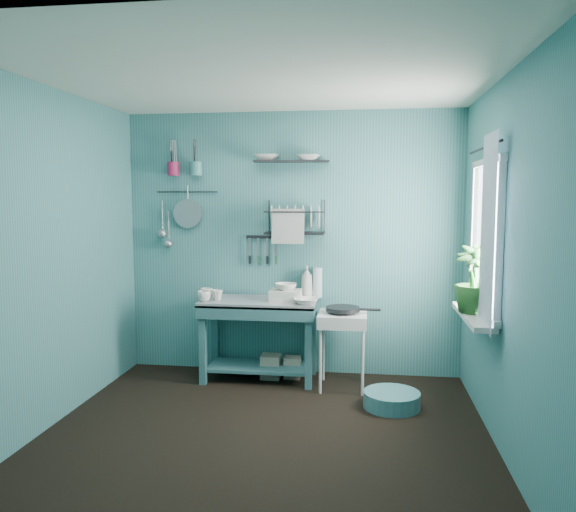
# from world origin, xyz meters

# --- Properties ---
(floor) EXTENTS (3.20, 3.20, 0.00)m
(floor) POSITION_xyz_m (0.00, 0.00, 0.00)
(floor) COLOR black
(floor) RESTS_ON ground
(ceiling) EXTENTS (3.20, 3.20, 0.00)m
(ceiling) POSITION_xyz_m (0.00, 0.00, 2.50)
(ceiling) COLOR silver
(ceiling) RESTS_ON ground
(wall_back) EXTENTS (3.20, 0.00, 3.20)m
(wall_back) POSITION_xyz_m (0.00, 1.50, 1.25)
(wall_back) COLOR #3A7678
(wall_back) RESTS_ON ground
(wall_front) EXTENTS (3.20, 0.00, 3.20)m
(wall_front) POSITION_xyz_m (0.00, -1.50, 1.25)
(wall_front) COLOR #3A7678
(wall_front) RESTS_ON ground
(wall_left) EXTENTS (0.00, 3.00, 3.00)m
(wall_left) POSITION_xyz_m (-1.60, 0.00, 1.25)
(wall_left) COLOR #3A7678
(wall_left) RESTS_ON ground
(wall_right) EXTENTS (0.00, 3.00, 3.00)m
(wall_right) POSITION_xyz_m (1.60, 0.00, 1.25)
(wall_right) COLOR #3A7678
(wall_right) RESTS_ON ground
(work_counter) EXTENTS (1.12, 0.65, 0.75)m
(work_counter) POSITION_xyz_m (-0.27, 1.21, 0.38)
(work_counter) COLOR #305F65
(work_counter) RESTS_ON floor
(mug_left) EXTENTS (0.12, 0.12, 0.10)m
(mug_left) POSITION_xyz_m (-0.75, 1.05, 0.80)
(mug_left) COLOR silver
(mug_left) RESTS_ON work_counter
(mug_mid) EXTENTS (0.14, 0.14, 0.09)m
(mug_mid) POSITION_xyz_m (-0.65, 1.15, 0.80)
(mug_mid) COLOR silver
(mug_mid) RESTS_ON work_counter
(mug_right) EXTENTS (0.17, 0.17, 0.10)m
(mug_right) POSITION_xyz_m (-0.77, 1.21, 0.80)
(mug_right) COLOR silver
(mug_right) RESTS_ON work_counter
(wash_tub) EXTENTS (0.28, 0.22, 0.10)m
(wash_tub) POSITION_xyz_m (-0.02, 1.19, 0.80)
(wash_tub) COLOR beige
(wash_tub) RESTS_ON work_counter
(tub_bowl) EXTENTS (0.20, 0.19, 0.06)m
(tub_bowl) POSITION_xyz_m (-0.02, 1.19, 0.88)
(tub_bowl) COLOR silver
(tub_bowl) RESTS_ON wash_tub
(soap_bottle) EXTENTS (0.11, 0.12, 0.30)m
(soap_bottle) POSITION_xyz_m (0.15, 1.41, 0.90)
(soap_bottle) COLOR beige
(soap_bottle) RESTS_ON work_counter
(water_bottle) EXTENTS (0.09, 0.09, 0.28)m
(water_bottle) POSITION_xyz_m (0.25, 1.43, 0.89)
(water_bottle) COLOR silver
(water_bottle) RESTS_ON work_counter
(counter_bowl) EXTENTS (0.22, 0.22, 0.05)m
(counter_bowl) POSITION_xyz_m (0.18, 1.06, 0.78)
(counter_bowl) COLOR silver
(counter_bowl) RESTS_ON work_counter
(hotplate_stand) EXTENTS (0.45, 0.45, 0.68)m
(hotplate_stand) POSITION_xyz_m (0.51, 1.07, 0.34)
(hotplate_stand) COLOR silver
(hotplate_stand) RESTS_ON floor
(frying_pan) EXTENTS (0.30, 0.30, 0.03)m
(frying_pan) POSITION_xyz_m (0.51, 1.07, 0.71)
(frying_pan) COLOR black
(frying_pan) RESTS_ON hotplate_stand
(knife_strip) EXTENTS (0.32, 0.02, 0.03)m
(knife_strip) POSITION_xyz_m (-0.28, 1.47, 1.32)
(knife_strip) COLOR black
(knife_strip) RESTS_ON wall_back
(dish_rack) EXTENTS (0.58, 0.33, 0.32)m
(dish_rack) POSITION_xyz_m (0.05, 1.37, 1.51)
(dish_rack) COLOR black
(dish_rack) RESTS_ON wall_back
(upper_shelf) EXTENTS (0.72, 0.27, 0.01)m
(upper_shelf) POSITION_xyz_m (0.00, 1.40, 2.03)
(upper_shelf) COLOR black
(upper_shelf) RESTS_ON wall_back
(shelf_bowl_left) EXTENTS (0.24, 0.24, 0.06)m
(shelf_bowl_left) POSITION_xyz_m (-0.23, 1.40, 2.02)
(shelf_bowl_left) COLOR silver
(shelf_bowl_left) RESTS_ON upper_shelf
(shelf_bowl_right) EXTENTS (0.24, 0.24, 0.05)m
(shelf_bowl_right) POSITION_xyz_m (0.17, 1.40, 2.05)
(shelf_bowl_right) COLOR silver
(shelf_bowl_right) RESTS_ON upper_shelf
(utensil_cup_magenta) EXTENTS (0.11, 0.11, 0.13)m
(utensil_cup_magenta) POSITION_xyz_m (-1.14, 1.42, 1.97)
(utensil_cup_magenta) COLOR #A21D4B
(utensil_cup_magenta) RESTS_ON wall_back
(utensil_cup_teal) EXTENTS (0.11, 0.11, 0.13)m
(utensil_cup_teal) POSITION_xyz_m (-0.91, 1.42, 1.97)
(utensil_cup_teal) COLOR teal
(utensil_cup_teal) RESTS_ON wall_back
(colander) EXTENTS (0.28, 0.03, 0.28)m
(colander) POSITION_xyz_m (-1.02, 1.45, 1.54)
(colander) COLOR #989A9F
(colander) RESTS_ON wall_back
(ladle_outer) EXTENTS (0.01, 0.01, 0.30)m
(ladle_outer) POSITION_xyz_m (-1.28, 1.46, 1.51)
(ladle_outer) COLOR #989A9F
(ladle_outer) RESTS_ON wall_back
(ladle_inner) EXTENTS (0.01, 0.01, 0.30)m
(ladle_inner) POSITION_xyz_m (-1.22, 1.46, 1.41)
(ladle_inner) COLOR #989A9F
(ladle_inner) RESTS_ON wall_back
(hook_rail) EXTENTS (0.60, 0.01, 0.01)m
(hook_rail) POSITION_xyz_m (-1.02, 1.47, 1.75)
(hook_rail) COLOR black
(hook_rail) RESTS_ON wall_back
(window_glass) EXTENTS (0.00, 1.10, 1.10)m
(window_glass) POSITION_xyz_m (1.59, 0.45, 1.40)
(window_glass) COLOR white
(window_glass) RESTS_ON wall_right
(windowsill) EXTENTS (0.16, 0.95, 0.04)m
(windowsill) POSITION_xyz_m (1.50, 0.45, 0.81)
(windowsill) COLOR silver
(windowsill) RESTS_ON wall_right
(curtain) EXTENTS (0.00, 1.35, 1.35)m
(curtain) POSITION_xyz_m (1.52, 0.15, 1.45)
(curtain) COLOR silver
(curtain) RESTS_ON wall_right
(curtain_rod) EXTENTS (0.02, 1.05, 0.02)m
(curtain_rod) POSITION_xyz_m (1.54, 0.45, 2.05)
(curtain_rod) COLOR black
(curtain_rod) RESTS_ON wall_right
(potted_plant) EXTENTS (0.34, 0.34, 0.51)m
(potted_plant) POSITION_xyz_m (1.50, 0.48, 1.09)
(potted_plant) COLOR #255D25
(potted_plant) RESTS_ON windowsill
(storage_tin_large) EXTENTS (0.18, 0.18, 0.22)m
(storage_tin_large) POSITION_xyz_m (-0.17, 1.26, 0.11)
(storage_tin_large) COLOR gray
(storage_tin_large) RESTS_ON floor
(storage_tin_small) EXTENTS (0.15, 0.15, 0.20)m
(storage_tin_small) POSITION_xyz_m (0.03, 1.29, 0.10)
(storage_tin_small) COLOR gray
(storage_tin_small) RESTS_ON floor
(floor_basin) EXTENTS (0.46, 0.46, 0.13)m
(floor_basin) POSITION_xyz_m (0.93, 0.64, 0.07)
(floor_basin) COLOR teal
(floor_basin) RESTS_ON floor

